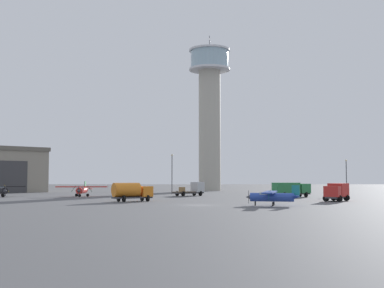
# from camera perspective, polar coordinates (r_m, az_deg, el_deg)

# --- Properties ---
(ground_plane) EXTENTS (400.00, 400.00, 0.00)m
(ground_plane) POSITION_cam_1_polar(r_m,az_deg,el_deg) (68.84, 0.58, -6.90)
(ground_plane) COLOR #545456
(control_tower) EXTENTS (11.54, 11.54, 43.94)m
(control_tower) POSITION_cam_1_polar(r_m,az_deg,el_deg) (142.73, 2.00, 4.40)
(control_tower) COLOR #B2AD9E
(control_tower) RESTS_ON ground_plane
(airplane_red) EXTENTS (9.90, 7.78, 2.93)m
(airplane_red) POSITION_cam_1_polar(r_m,az_deg,el_deg) (100.87, -12.29, -5.04)
(airplane_red) COLOR red
(airplane_red) RESTS_ON ground_plane
(airplane_blue) EXTENTS (7.22, 9.25, 2.73)m
(airplane_blue) POSITION_cam_1_polar(r_m,az_deg,el_deg) (67.94, 9.08, -5.82)
(airplane_blue) COLOR #2847A8
(airplane_blue) RESTS_ON ground_plane
(truck_fuel_tanker_orange) EXTENTS (6.44, 5.04, 2.92)m
(truck_fuel_tanker_orange) POSITION_cam_1_polar(r_m,az_deg,el_deg) (79.15, -6.87, -5.30)
(truck_fuel_tanker_orange) COLOR #38383D
(truck_fuel_tanker_orange) RESTS_ON ground_plane
(truck_flatbed_silver) EXTENTS (6.67, 5.65, 2.78)m
(truck_flatbed_silver) POSITION_cam_1_polar(r_m,az_deg,el_deg) (102.54, 0.09, -5.13)
(truck_flatbed_silver) COLOR #38383D
(truck_flatbed_silver) RESTS_ON ground_plane
(truck_box_red) EXTENTS (5.06, 5.92, 2.81)m
(truck_box_red) POSITION_cam_1_polar(r_m,az_deg,el_deg) (83.13, 16.02, -5.13)
(truck_box_red) COLOR #38383D
(truck_box_red) RESTS_ON ground_plane
(truck_box_green) EXTENTS (7.53, 4.61, 2.74)m
(truck_box_green) POSITION_cam_1_polar(r_m,az_deg,el_deg) (97.82, 11.09, -4.98)
(truck_box_green) COLOR #38383D
(truck_box_green) RESTS_ON ground_plane
(light_post_west) EXTENTS (0.44, 0.44, 8.94)m
(light_post_west) POSITION_cam_1_polar(r_m,az_deg,el_deg) (113.31, -2.27, -2.98)
(light_post_west) COLOR #38383D
(light_post_west) RESTS_ON ground_plane
(light_post_east) EXTENTS (0.44, 0.44, 7.76)m
(light_post_east) POSITION_cam_1_polar(r_m,az_deg,el_deg) (118.50, 17.01, -3.16)
(light_post_east) COLOR #38383D
(light_post_east) RESTS_ON ground_plane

